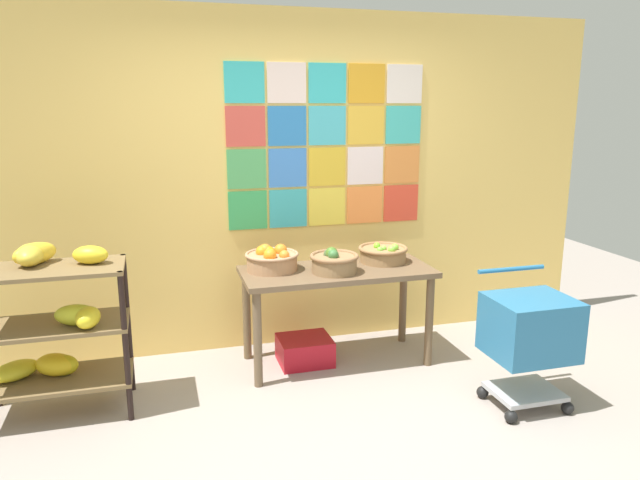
% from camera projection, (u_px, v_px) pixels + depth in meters
% --- Properties ---
extents(ground, '(9.47, 9.47, 0.00)m').
position_uv_depth(ground, '(360.00, 458.00, 3.29)').
color(ground, gray).
extents(back_wall_with_art, '(5.17, 0.07, 2.61)m').
position_uv_depth(back_wall_with_art, '(289.00, 182.00, 4.65)').
color(back_wall_with_art, '#EDC262').
rests_on(back_wall_with_art, ground).
extents(banana_shelf_unit, '(0.87, 0.49, 1.09)m').
position_uv_depth(banana_shelf_unit, '(53.00, 321.00, 3.65)').
color(banana_shelf_unit, black).
rests_on(banana_shelf_unit, ground).
extents(display_table, '(1.40, 0.60, 0.73)m').
position_uv_depth(display_table, '(337.00, 283.00, 4.39)').
color(display_table, brown).
rests_on(display_table, ground).
extents(fruit_basket_left, '(0.38, 0.38, 0.15)m').
position_uv_depth(fruit_basket_left, '(383.00, 253.00, 4.55)').
color(fruit_basket_left, '#967149').
rests_on(fruit_basket_left, display_table).
extents(fruit_basket_back_right, '(0.35, 0.35, 0.18)m').
position_uv_depth(fruit_basket_back_right, '(334.00, 262.00, 4.27)').
color(fruit_basket_back_right, olive).
rests_on(fruit_basket_back_right, display_table).
extents(fruit_basket_centre, '(0.39, 0.39, 0.19)m').
position_uv_depth(fruit_basket_centre, '(272.00, 259.00, 4.32)').
color(fruit_basket_centre, '#AC7E58').
rests_on(fruit_basket_centre, display_table).
extents(produce_crate_under_table, '(0.39, 0.34, 0.20)m').
position_uv_depth(produce_crate_under_table, '(305.00, 350.00, 4.48)').
color(produce_crate_under_table, '#B41522').
rests_on(produce_crate_under_table, ground).
extents(shopping_cart, '(0.51, 0.48, 0.87)m').
position_uv_depth(shopping_cart, '(529.00, 332.00, 3.75)').
color(shopping_cart, black).
rests_on(shopping_cart, ground).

